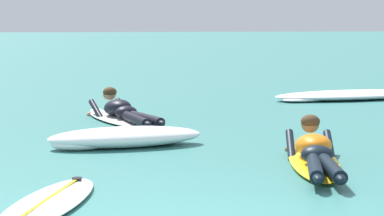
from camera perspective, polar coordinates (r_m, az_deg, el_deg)
name	(u,v)px	position (r m, az deg, el deg)	size (l,w,h in m)	color
ground_plane	(133,97)	(15.42, -4.37, 0.78)	(120.00, 120.00, 0.00)	#387A75
surfer_near	(315,154)	(8.49, 9.01, -3.33)	(0.92, 2.73, 0.54)	yellow
surfer_far	(121,113)	(11.90, -5.22, -0.39)	(1.30, 2.64, 0.54)	white
drifting_surfboard	(49,202)	(6.78, -10.48, -6.83)	(1.06, 2.04, 0.16)	white
whitewater_mid_left	(126,137)	(9.64, -4.90, -2.17)	(2.01, 0.99, 0.25)	white
whitewater_mid_right	(352,95)	(15.35, 11.66, 0.94)	(3.30, 1.51, 0.17)	white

